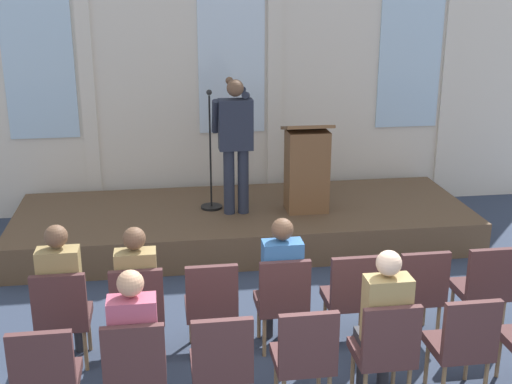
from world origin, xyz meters
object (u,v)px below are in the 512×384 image
object	(u,v)px
audience_r0_c0	(62,287)
chair_r1_c1	(135,367)
chair_r0_c4	(352,293)
chair_r1_c5	(463,341)
chair_r0_c2	(211,302)
audience_r1_c4	(384,319)
audience_r0_c1	(137,285)
chair_r1_c4	(385,347)
chair_r0_c5	(419,288)
lectern	(307,169)
mic_stand	(211,183)
speaker	(235,137)
chair_r0_c3	(282,298)
chair_r0_c0	(62,312)
chair_r1_c3	(305,354)
chair_r1_c0	(46,374)
audience_r0_c3	(281,276)
chair_r1_c2	(222,360)
chair_r0_c6	(484,284)
audience_r1_c1	(134,339)
chair_r0_c1	(138,307)

from	to	relation	value
audience_r0_c0	chair_r1_c1	distance (m)	1.24
chair_r0_c4	chair_r1_c5	bearing A→B (deg)	-55.95
chair_r0_c2	chair_r0_c4	distance (m)	1.30
chair_r0_c2	chair_r1_c5	size ratio (longest dim) A/B	1.00
audience_r1_c4	chair_r1_c5	bearing A→B (deg)	-7.06
audience_r0_c1	chair_r1_c4	world-z (taller)	audience_r0_c1
chair_r0_c5	audience_r1_c4	size ratio (longest dim) A/B	0.70
lectern	audience_r1_c4	bearing A→B (deg)	-92.35
mic_stand	speaker	bearing A→B (deg)	-36.22
chair_r0_c4	chair_r1_c4	distance (m)	0.96
chair_r0_c3	chair_r0_c0	bearing A→B (deg)	180.00
chair_r0_c2	chair_r1_c1	xyz separation A→B (m)	(-0.65, -0.96, 0.00)
chair_r1_c3	audience_r1_c4	bearing A→B (deg)	7.06
chair_r0_c0	audience_r0_c0	xyz separation A→B (m)	(0.00, 0.08, 0.20)
chair_r1_c3	audience_r0_c0	bearing A→B (deg)	151.87
chair_r0_c2	chair_r1_c0	distance (m)	1.62
chair_r1_c3	audience_r0_c3	bearing A→B (deg)	90.00
chair_r1_c5	chair_r1_c1	bearing A→B (deg)	180.00
chair_r1_c1	chair_r1_c2	xyz separation A→B (m)	(0.65, 0.00, 0.00)
chair_r0_c6	audience_r1_c4	world-z (taller)	audience_r1_c4
lectern	audience_r1_c4	world-z (taller)	lectern
chair_r0_c0	chair_r0_c2	xyz separation A→B (m)	(1.30, 0.00, 0.00)
chair_r0_c4	chair_r1_c2	size ratio (longest dim) A/B	1.00
audience_r0_c3	chair_r1_c3	xyz separation A→B (m)	(0.00, -1.04, -0.18)
chair_r0_c5	chair_r1_c4	bearing A→B (deg)	-124.05
lectern	chair_r0_c2	size ratio (longest dim) A/B	1.23
audience_r0_c0	chair_r0_c4	xyz separation A→B (m)	(2.60, -0.08, -0.20)
chair_r0_c0	audience_r0_c1	bearing A→B (deg)	7.38
audience_r1_c4	chair_r1_c0	bearing A→B (deg)	-178.23
chair_r0_c4	chair_r1_c0	distance (m)	2.77
chair_r0_c2	audience_r1_c1	bearing A→B (deg)	-126.47
lectern	audience_r1_c1	bearing A→B (deg)	-120.88
chair_r0_c4	chair_r1_c5	distance (m)	1.16
speaker	chair_r1_c4	size ratio (longest dim) A/B	1.82
chair_r0_c4	chair_r1_c5	world-z (taller)	same
lectern	chair_r0_c1	bearing A→B (deg)	-128.61
mic_stand	audience_r1_c1	xyz separation A→B (m)	(-0.89, -3.75, -0.04)
chair_r1_c0	chair_r1_c3	bearing A→B (deg)	0.00
audience_r0_c3	chair_r1_c4	world-z (taller)	audience_r0_c3
lectern	chair_r1_c3	xyz separation A→B (m)	(-0.79, -3.58, -0.45)
audience_r1_c1	audience_r1_c4	world-z (taller)	audience_r1_c4
audience_r1_c1	chair_r1_c4	size ratio (longest dim) A/B	1.38
audience_r1_c1	chair_r1_c2	distance (m)	0.68
lectern	chair_r0_c4	xyz separation A→B (m)	(-0.14, -2.62, -0.45)
lectern	audience_r0_c3	bearing A→B (deg)	-107.37
audience_r1_c4	chair_r1_c5	size ratio (longest dim) A/B	1.42
audience_r0_c0	chair_r0_c5	distance (m)	3.26
chair_r0_c3	chair_r0_c1	bearing A→B (deg)	180.00
chair_r0_c5	chair_r1_c2	xyz separation A→B (m)	(-1.95, -0.96, 0.00)
chair_r0_c1	chair_r1_c1	bearing A→B (deg)	-90.00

